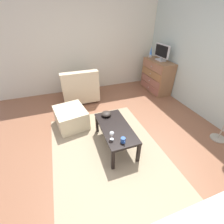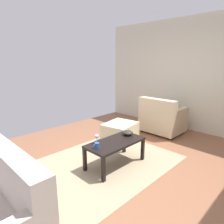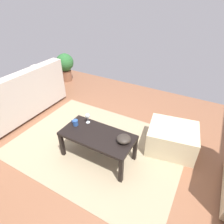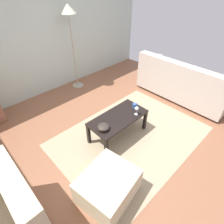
% 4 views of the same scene
% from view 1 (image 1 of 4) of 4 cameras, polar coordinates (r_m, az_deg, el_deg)
% --- Properties ---
extents(ground_plane, '(5.86, 5.15, 0.05)m').
position_cam_1_polar(ground_plane, '(3.01, 1.01, -11.66)').
color(ground_plane, brown).
extents(wall_plain_left, '(0.12, 5.15, 2.80)m').
position_cam_1_polar(wall_plain_left, '(4.78, -11.20, 24.43)').
color(wall_plain_left, beige).
rests_on(wall_plain_left, ground_plane).
extents(area_rug, '(2.60, 1.90, 0.01)m').
position_cam_1_polar(area_rug, '(2.81, -1.46, -14.94)').
color(area_rug, tan).
rests_on(area_rug, ground_plane).
extents(dresser, '(1.05, 0.49, 0.94)m').
position_cam_1_polar(dresser, '(4.95, 16.47, 12.82)').
color(dresser, '#8D6241').
rests_on(dresser, ground_plane).
extents(tv, '(0.59, 0.18, 0.44)m').
position_cam_1_polar(tv, '(4.76, 18.22, 20.57)').
color(tv, silver).
rests_on(tv, dresser).
extents(lava_lamp, '(0.09, 0.09, 0.33)m').
position_cam_1_polar(lava_lamp, '(5.09, 14.43, 20.96)').
color(lava_lamp, '#B7B7BC').
rests_on(lava_lamp, dresser).
extents(coffee_table, '(1.02, 0.50, 0.43)m').
position_cam_1_polar(coffee_table, '(2.70, 1.29, -6.47)').
color(coffee_table, black).
rests_on(coffee_table, ground_plane).
extents(wine_glass, '(0.07, 0.07, 0.16)m').
position_cam_1_polar(wine_glass, '(2.35, -0.07, -8.14)').
color(wine_glass, silver).
rests_on(wine_glass, coffee_table).
extents(mug, '(0.11, 0.08, 0.08)m').
position_cam_1_polar(mug, '(2.36, 4.22, -10.56)').
color(mug, '#2D54A1').
rests_on(mug, coffee_table).
extents(bowl_decorative, '(0.19, 0.19, 0.09)m').
position_cam_1_polar(bowl_decorative, '(2.91, -2.19, -0.70)').
color(bowl_decorative, '#2F2823').
rests_on(bowl_decorative, coffee_table).
extents(armchair, '(0.80, 0.94, 0.89)m').
position_cam_1_polar(armchair, '(4.31, -11.98, 8.88)').
color(armchair, '#332319').
rests_on(armchair, ground_plane).
extents(ottoman, '(0.79, 0.71, 0.40)m').
position_cam_1_polar(ottoman, '(3.40, -15.13, -1.99)').
color(ottoman, beige).
rests_on(ottoman, ground_plane).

